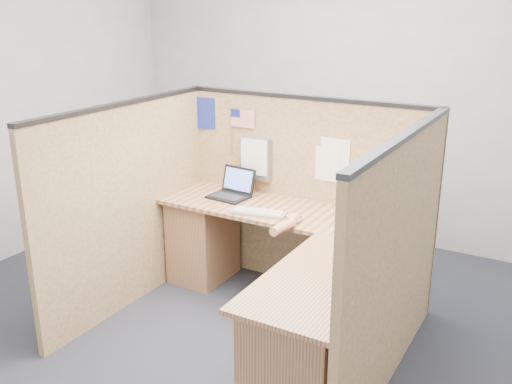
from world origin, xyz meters
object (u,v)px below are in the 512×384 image
Objects in this scene: l_desk at (282,278)px; laptop at (232,190)px; keyboard at (258,213)px; mouse at (293,220)px.

laptop is at bearing 146.10° from l_desk.
l_desk is 6.17× the size of laptop.
laptop reaches higher than l_desk.
laptop is 0.75× the size of keyboard.
laptop is 0.73m from mouse.
laptop is (-0.70, 0.47, 0.39)m from l_desk.
mouse is at bearing 95.62° from l_desk.
keyboard is 4.33× the size of mouse.
l_desk is at bearing -46.48° from keyboard.
laptop is 3.25× the size of mouse.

